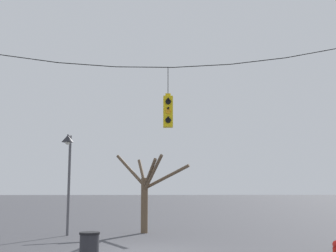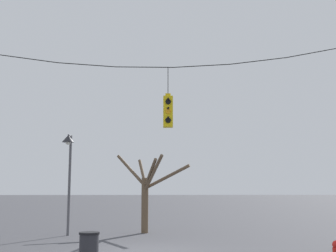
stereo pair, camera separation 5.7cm
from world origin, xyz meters
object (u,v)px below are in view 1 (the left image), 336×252
street_lamp (68,156)px  trash_bin (89,249)px  bare_tree (147,191)px  traffic_light_near_left_pole (168,111)px

street_lamp → trash_bin: street_lamp is taller
street_lamp → bare_tree: street_lamp is taller
traffic_light_near_left_pole → bare_tree: bearing=98.6°
traffic_light_near_left_pole → street_lamp: (-4.39, 4.36, -1.31)m
street_lamp → traffic_light_near_left_pole: bearing=-44.8°
traffic_light_near_left_pole → trash_bin: traffic_light_near_left_pole is taller
traffic_light_near_left_pole → street_lamp: 6.33m
street_lamp → trash_bin: bearing=-73.5°
trash_bin → bare_tree: bearing=80.0°
street_lamp → bare_tree: size_ratio=1.20×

